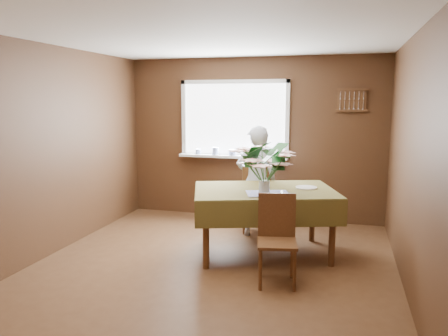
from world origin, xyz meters
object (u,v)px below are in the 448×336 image
(dining_table, at_px, (264,197))
(chair_far, at_px, (256,196))
(chair_near, at_px, (277,234))
(seated_woman, at_px, (257,181))
(flower_bouquet, at_px, (265,163))

(dining_table, bearing_deg, chair_far, 89.39)
(chair_near, bearing_deg, dining_table, 98.58)
(chair_near, relative_size, seated_woman, 0.60)
(chair_far, distance_m, seated_woman, 0.27)
(flower_bouquet, bearing_deg, seated_woman, 106.08)
(chair_far, height_order, flower_bouquet, flower_bouquet)
(dining_table, bearing_deg, seated_woman, 90.00)
(seated_woman, distance_m, flower_bouquet, 1.10)
(dining_table, xyz_separation_m, seated_woman, (-0.24, 0.72, 0.05))
(chair_far, xyz_separation_m, chair_near, (0.54, -1.60, -0.02))
(dining_table, height_order, seated_woman, seated_woman)
(chair_near, height_order, seated_woman, seated_woman)
(dining_table, xyz_separation_m, flower_bouquet, (0.04, -0.27, 0.45))
(flower_bouquet, bearing_deg, chair_far, 105.86)
(chair_far, distance_m, chair_near, 1.69)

